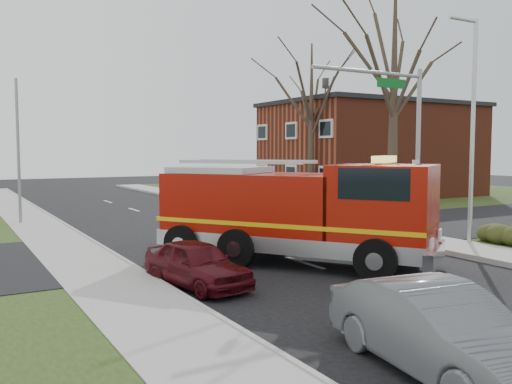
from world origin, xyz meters
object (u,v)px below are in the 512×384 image
parked_car_maroon (197,264)px  parked_car_gray (438,330)px  traffic_signal_mast (395,122)px  fire_engine (299,215)px

parked_car_maroon → parked_car_gray: size_ratio=0.83×
traffic_signal_mast → fire_engine: bearing=-165.7°
fire_engine → parked_car_maroon: 4.27m
traffic_signal_mast → fire_engine: size_ratio=0.79×
fire_engine → parked_car_maroon: (-4.01, -1.12, -0.94)m
fire_engine → parked_car_maroon: size_ratio=2.39×
traffic_signal_mast → parked_car_maroon: (-9.41, -2.50, -4.09)m
parked_car_gray → traffic_signal_mast: bearing=56.9°
fire_engine → parked_car_gray: size_ratio=1.97×
parked_car_maroon → fire_engine: bearing=5.7°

